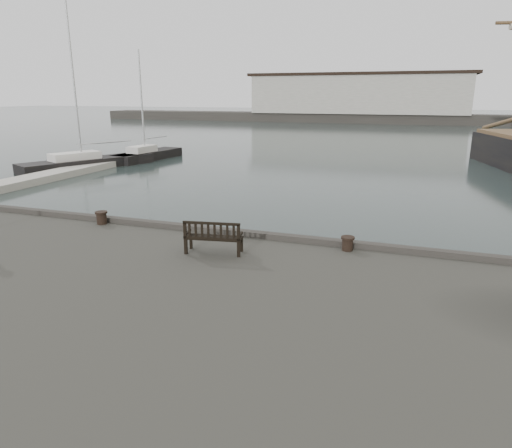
# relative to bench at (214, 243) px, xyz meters

# --- Properties ---
(ground) EXTENTS (400.00, 400.00, 0.00)m
(ground) POSITION_rel_bench_xyz_m (0.02, 2.01, -1.86)
(ground) COLOR #1C2726
(ground) RESTS_ON ground
(pontoon) EXTENTS (2.00, 24.00, 0.50)m
(pontoon) POSITION_rel_bench_xyz_m (-19.98, 12.01, -1.61)
(pontoon) COLOR beige
(pontoon) RESTS_ON ground
(breakwater) EXTENTS (140.00, 9.50, 12.20)m
(breakwater) POSITION_rel_bench_xyz_m (-4.54, 94.01, 2.43)
(breakwater) COLOR #383530
(breakwater) RESTS_ON ground
(bench) EXTENTS (1.73, 0.84, 0.95)m
(bench) POSITION_rel_bench_xyz_m (0.00, 0.00, 0.00)
(bench) COLOR black
(bench) RESTS_ON quay
(bollard_left) EXTENTS (0.55, 0.55, 0.45)m
(bollard_left) POSITION_rel_bench_xyz_m (-5.04, 1.51, -0.08)
(bollard_left) COLOR black
(bollard_left) RESTS_ON quay
(bollard_right) EXTENTS (0.45, 0.45, 0.42)m
(bollard_right) POSITION_rel_bench_xyz_m (3.62, 1.51, -0.09)
(bollard_right) COLOR black
(bollard_right) RESTS_ON quay
(yacht_b) EXTENTS (6.95, 11.29, 14.74)m
(yacht_b) POSITION_rel_bench_xyz_m (-20.87, 20.38, -1.62)
(yacht_b) COLOR black
(yacht_b) RESTS_ON ground
(yacht_d) EXTENTS (3.08, 8.37, 10.48)m
(yacht_d) POSITION_rel_bench_xyz_m (-18.83, 26.38, -1.63)
(yacht_d) COLOR black
(yacht_d) RESTS_ON ground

